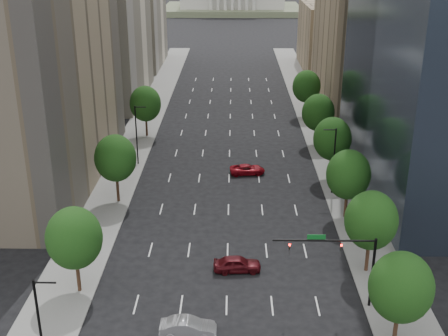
{
  "coord_description": "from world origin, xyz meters",
  "views": [
    {
      "loc": [
        0.47,
        -14.6,
        31.46
      ],
      "look_at": [
        -0.45,
        43.86,
        8.0
      ],
      "focal_mm": 46.49,
      "sensor_mm": 36.0,
      "label": 1
    }
  ],
  "objects_px": {
    "traffic_signal": "(346,257)",
    "car_maroon": "(237,264)",
    "car_red_far": "(247,169)",
    "car_silver": "(188,327)"
  },
  "relations": [
    {
      "from": "car_silver",
      "to": "car_red_far",
      "type": "height_order",
      "value": "car_silver"
    },
    {
      "from": "traffic_signal",
      "to": "car_silver",
      "type": "bearing_deg",
      "value": -162.46
    },
    {
      "from": "traffic_signal",
      "to": "car_red_far",
      "type": "height_order",
      "value": "traffic_signal"
    },
    {
      "from": "traffic_signal",
      "to": "car_maroon",
      "type": "bearing_deg",
      "value": 148.29
    },
    {
      "from": "car_maroon",
      "to": "car_silver",
      "type": "bearing_deg",
      "value": 154.34
    },
    {
      "from": "traffic_signal",
      "to": "car_maroon",
      "type": "relative_size",
      "value": 1.91
    },
    {
      "from": "car_maroon",
      "to": "car_red_far",
      "type": "relative_size",
      "value": 0.96
    },
    {
      "from": "car_maroon",
      "to": "car_silver",
      "type": "height_order",
      "value": "car_maroon"
    },
    {
      "from": "car_maroon",
      "to": "car_red_far",
      "type": "xyz_separation_m",
      "value": [
        1.58,
        25.74,
        -0.12
      ]
    },
    {
      "from": "car_red_far",
      "to": "traffic_signal",
      "type": "bearing_deg",
      "value": -173.32
    }
  ]
}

